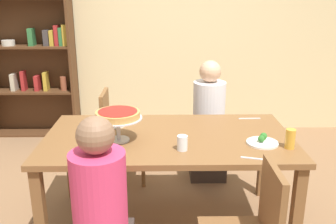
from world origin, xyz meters
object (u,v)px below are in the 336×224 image
at_px(water_glass_clear_near, 182,143).
at_px(cutlery_fork_near, 255,159).
at_px(diner_far_right, 208,129).
at_px(salad_plate_far_diner, 262,141).
at_px(salad_plate_near_diner, 112,122).
at_px(dining_table, 168,146).
at_px(deep_dish_pizza_stand, 118,117).
at_px(beer_glass_amber_tall, 290,139).
at_px(cutlery_knife_near, 249,118).
at_px(chair_far_left, 117,131).
at_px(bookshelf, 29,45).

distance_m(water_glass_clear_near, cutlery_fork_near, 0.48).
height_order(diner_far_right, salad_plate_far_diner, diner_far_right).
bearing_deg(diner_far_right, salad_plate_near_diner, -56.72).
relative_size(dining_table, salad_plate_near_diner, 7.42).
bearing_deg(cutlery_fork_near, dining_table, 158.99).
distance_m(deep_dish_pizza_stand, salad_plate_far_diner, 1.02).
bearing_deg(beer_glass_amber_tall, cutlery_knife_near, 102.35).
bearing_deg(cutlery_knife_near, chair_far_left, -19.59).
height_order(diner_far_right, water_glass_clear_near, diner_far_right).
bearing_deg(beer_glass_amber_tall, cutlery_fork_near, -148.32).
relative_size(salad_plate_near_diner, cutlery_fork_near, 1.35).
bearing_deg(deep_dish_pizza_stand, water_glass_clear_near, -21.09).
bearing_deg(salad_plate_far_diner, bookshelf, 136.63).
relative_size(dining_table, diner_far_right, 1.56).
height_order(deep_dish_pizza_stand, salad_plate_near_diner, deep_dish_pizza_stand).
bearing_deg(salad_plate_far_diner, chair_far_left, 140.72).
relative_size(beer_glass_amber_tall, water_glass_clear_near, 1.34).
distance_m(beer_glass_amber_tall, cutlery_knife_near, 0.63).
relative_size(beer_glass_amber_tall, cutlery_fork_near, 0.75).
bearing_deg(water_glass_clear_near, salad_plate_near_diner, 136.09).
bearing_deg(beer_glass_amber_tall, bookshelf, 137.50).
relative_size(deep_dish_pizza_stand, beer_glass_amber_tall, 2.51).
relative_size(bookshelf, diner_far_right, 1.92).
xyz_separation_m(beer_glass_amber_tall, cutlery_fork_near, (-0.27, -0.17, -0.06)).
bearing_deg(salad_plate_near_diner, chair_far_left, 93.24).
distance_m(bookshelf, diner_far_right, 2.47).
xyz_separation_m(salad_plate_near_diner, cutlery_fork_near, (0.98, -0.65, -0.01)).
xyz_separation_m(salad_plate_near_diner, cutlery_knife_near, (1.12, 0.12, -0.01)).
bearing_deg(water_glass_clear_near, beer_glass_amber_tall, 1.56).
xyz_separation_m(bookshelf, beer_glass_amber_tall, (2.46, -2.26, -0.32)).
relative_size(deep_dish_pizza_stand, cutlery_knife_near, 1.87).
relative_size(salad_plate_far_diner, cutlery_fork_near, 1.22).
distance_m(salad_plate_far_diner, beer_glass_amber_tall, 0.19).
height_order(bookshelf, water_glass_clear_near, bookshelf).
height_order(beer_glass_amber_tall, water_glass_clear_near, beer_glass_amber_tall).
distance_m(chair_far_left, salad_plate_near_diner, 0.58).
bearing_deg(dining_table, bookshelf, 129.27).
height_order(dining_table, chair_far_left, chair_far_left).
distance_m(dining_table, beer_glass_amber_tall, 0.86).
bearing_deg(cutlery_knife_near, salad_plate_far_diner, 86.07).
bearing_deg(dining_table, beer_glass_amber_tall, -16.30).
height_order(deep_dish_pizza_stand, salad_plate_far_diner, deep_dish_pizza_stand).
bearing_deg(salad_plate_near_diner, cutlery_fork_near, -33.77).
bearing_deg(chair_far_left, beer_glass_amber_tall, 52.06).
height_order(beer_glass_amber_tall, cutlery_fork_near, beer_glass_amber_tall).
bearing_deg(diner_far_right, salad_plate_far_diner, 14.96).
bearing_deg(cutlery_fork_near, deep_dish_pizza_stand, 176.20).
height_order(bookshelf, cutlery_fork_near, bookshelf).
bearing_deg(salad_plate_far_diner, water_glass_clear_near, -169.65).
distance_m(bookshelf, cutlery_fork_near, 3.29).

